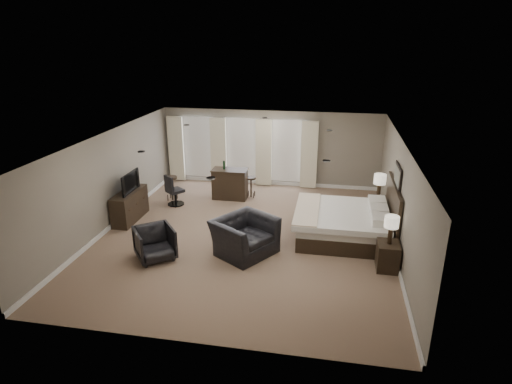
% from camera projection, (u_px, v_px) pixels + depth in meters
% --- Properties ---
extents(room, '(7.60, 8.60, 2.64)m').
position_uv_depth(room, '(245.00, 189.00, 10.81)').
color(room, '#7D644F').
rests_on(room, ground).
extents(window_bay, '(5.25, 0.20, 2.30)m').
position_uv_depth(window_bay, '(241.00, 151.00, 14.80)').
color(window_bay, silver).
rests_on(window_bay, room).
extents(bed, '(2.39, 2.28, 1.52)m').
position_uv_depth(bed, '(347.00, 211.00, 10.90)').
color(bed, silver).
rests_on(bed, ground).
extents(nightstand_near, '(0.48, 0.58, 0.64)m').
position_uv_depth(nightstand_near, '(388.00, 256.00, 9.57)').
color(nightstand_near, black).
rests_on(nightstand_near, ground).
extents(nightstand_far, '(0.47, 0.57, 0.62)m').
position_uv_depth(nightstand_far, '(377.00, 208.00, 12.25)').
color(nightstand_far, black).
rests_on(nightstand_far, ground).
extents(lamp_near, '(0.32, 0.32, 0.65)m').
position_uv_depth(lamp_near, '(391.00, 230.00, 9.34)').
color(lamp_near, beige).
rests_on(lamp_near, nightstand_near).
extents(lamp_far, '(0.34, 0.34, 0.70)m').
position_uv_depth(lamp_far, '(379.00, 186.00, 12.02)').
color(lamp_far, beige).
rests_on(lamp_far, nightstand_far).
extents(wall_art, '(0.04, 0.96, 0.56)m').
position_uv_depth(wall_art, '(397.00, 176.00, 10.37)').
color(wall_art, slate).
rests_on(wall_art, room).
extents(dresser, '(0.47, 1.46, 0.85)m').
position_uv_depth(dresser, '(130.00, 206.00, 12.11)').
color(dresser, black).
rests_on(dresser, ground).
extents(tv, '(0.57, 0.99, 0.13)m').
position_uv_depth(tv, '(128.00, 190.00, 11.94)').
color(tv, black).
rests_on(tv, dresser).
extents(armchair_near, '(1.49, 1.62, 1.19)m').
position_uv_depth(armchair_near, '(245.00, 230.00, 10.18)').
color(armchair_near, black).
rests_on(armchair_near, ground).
extents(armchair_far, '(1.15, 1.14, 0.87)m').
position_uv_depth(armchair_far, '(155.00, 242.00, 9.98)').
color(armchair_far, black).
rests_on(armchair_far, ground).
extents(bar_counter, '(1.13, 0.59, 0.98)m').
position_uv_depth(bar_counter, '(230.00, 184.00, 13.70)').
color(bar_counter, black).
rests_on(bar_counter, ground).
extents(bar_stool_left, '(0.47, 0.47, 0.77)m').
position_uv_depth(bar_stool_left, '(172.00, 188.00, 13.60)').
color(bar_stool_left, black).
rests_on(bar_stool_left, ground).
extents(bar_stool_right, '(0.41, 0.41, 0.68)m').
position_uv_depth(bar_stool_right, '(251.00, 187.00, 13.86)').
color(bar_stool_right, black).
rests_on(bar_stool_right, ground).
extents(desk_chair, '(0.70, 0.70, 0.98)m').
position_uv_depth(desk_chair, '(175.00, 190.00, 13.16)').
color(desk_chair, black).
rests_on(desk_chair, ground).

